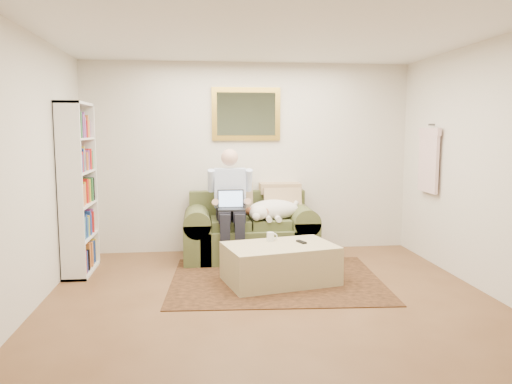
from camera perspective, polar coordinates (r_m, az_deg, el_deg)
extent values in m
cube|color=brown|center=(4.75, 2.30, -13.64)|extent=(4.50, 5.00, 0.01)
cube|color=white|center=(4.54, 2.47, 18.75)|extent=(4.50, 5.00, 0.01)
cube|color=silver|center=(6.94, -0.84, 3.93)|extent=(4.50, 0.01, 2.60)
cube|color=silver|center=(4.67, -26.02, 1.69)|extent=(0.01, 5.00, 2.60)
cube|color=silver|center=(5.30, 27.19, 2.18)|extent=(0.01, 5.00, 2.60)
cube|color=black|center=(5.72, 2.29, -9.97)|extent=(2.45, 2.01, 0.01)
cube|color=#4C4D29|center=(6.59, -0.70, -5.81)|extent=(1.30, 0.83, 0.42)
cube|color=#4C4D29|center=(6.86, -1.02, -1.65)|extent=(1.58, 0.18, 0.43)
cube|color=#4C4D29|center=(6.54, -6.71, -5.49)|extent=(0.34, 0.83, 0.87)
cube|color=#4C4D29|center=(6.68, 5.18, -5.22)|extent=(0.34, 0.83, 0.87)
cube|color=#4C4D29|center=(6.46, -2.93, -3.61)|extent=(0.49, 0.56, 0.12)
cube|color=#4C4D29|center=(6.51, 1.60, -3.51)|extent=(0.49, 0.56, 0.12)
cube|color=black|center=(6.24, -2.83, -1.97)|extent=(0.33, 0.23, 0.02)
cube|color=black|center=(6.33, -2.90, -0.77)|extent=(0.33, 0.06, 0.23)
cube|color=#99BFF2|center=(6.33, -2.90, -0.78)|extent=(0.30, 0.05, 0.20)
cube|color=#CCB788|center=(5.58, 2.75, -8.18)|extent=(1.31, 0.99, 0.43)
cylinder|color=white|center=(5.70, 1.65, -5.12)|extent=(0.08, 0.08, 0.10)
cube|color=black|center=(5.63, 5.21, -5.70)|extent=(0.10, 0.16, 0.02)
cube|color=gold|center=(6.90, -1.13, 8.89)|extent=(0.94, 0.04, 0.72)
cube|color=gray|center=(6.88, -1.12, 8.90)|extent=(0.80, 0.01, 0.58)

